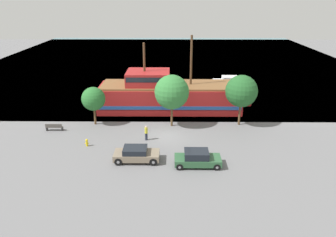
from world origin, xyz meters
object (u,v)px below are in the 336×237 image
object	(u,v)px
moored_boat_dockside	(232,83)
fire_hydrant	(87,142)
parked_car_curb_mid	(197,158)
pedestrian_walking_near	(146,133)
bench_promenade_east	(54,127)
parked_car_curb_front	(136,154)
pirate_ship	(168,95)

from	to	relation	value
moored_boat_dockside	fire_hydrant	xyz separation A→B (m)	(-18.61, -22.91, -0.26)
moored_boat_dockside	parked_car_curb_mid	size ratio (longest dim) A/B	1.56
moored_boat_dockside	parked_car_curb_mid	xyz separation A→B (m)	(-7.77, -26.82, 0.03)
fire_hydrant	pedestrian_walking_near	bearing A→B (deg)	14.54
bench_promenade_east	pedestrian_walking_near	world-z (taller)	pedestrian_walking_near
parked_car_curb_front	pedestrian_walking_near	xyz separation A→B (m)	(0.58, 4.61, 0.12)
pirate_ship	fire_hydrant	xyz separation A→B (m)	(-8.14, -11.42, -1.58)
moored_boat_dockside	parked_car_curb_front	xyz separation A→B (m)	(-13.29, -25.99, 0.01)
parked_car_curb_mid	pedestrian_walking_near	distance (m)	7.35
parked_car_curb_mid	bench_promenade_east	bearing A→B (deg)	153.17
parked_car_curb_front	fire_hydrant	world-z (taller)	parked_car_curb_front
moored_boat_dockside	pedestrian_walking_near	xyz separation A→B (m)	(-12.71, -21.38, 0.14)
moored_boat_dockside	parked_car_curb_front	bearing A→B (deg)	-117.08
pirate_ship	fire_hydrant	bearing A→B (deg)	-125.48
bench_promenade_east	pedestrian_walking_near	xyz separation A→B (m)	(10.52, -2.39, 0.37)
parked_car_curb_front	parked_car_curb_mid	bearing A→B (deg)	-8.49
parked_car_curb_mid	fire_hydrant	distance (m)	11.53
bench_promenade_east	fire_hydrant	bearing A→B (deg)	-40.26
parked_car_curb_mid	pedestrian_walking_near	size ratio (longest dim) A/B	2.56
moored_boat_dockside	pirate_ship	bearing A→B (deg)	-132.35
pirate_ship	fire_hydrant	size ratio (longest dim) A/B	25.66
pirate_ship	moored_boat_dockside	distance (m)	15.60
pirate_ship	parked_car_curb_mid	bearing A→B (deg)	-80.00
parked_car_curb_mid	pirate_ship	bearing A→B (deg)	100.00
moored_boat_dockside	fire_hydrant	bearing A→B (deg)	-129.09
moored_boat_dockside	bench_promenade_east	bearing A→B (deg)	-140.74
moored_boat_dockside	parked_car_curb_mid	bearing A→B (deg)	-106.15
pirate_ship	pedestrian_walking_near	distance (m)	10.21
bench_promenade_east	parked_car_curb_mid	bearing A→B (deg)	-26.83
pirate_ship	parked_car_curb_front	xyz separation A→B (m)	(-2.82, -14.51, -1.30)
bench_promenade_east	pedestrian_walking_near	distance (m)	10.80
fire_hydrant	pirate_ship	bearing A→B (deg)	54.52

